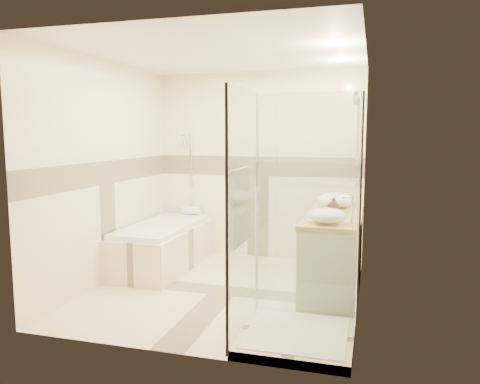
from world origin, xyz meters
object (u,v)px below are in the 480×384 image
(vessel_sink_near, at_px, (336,200))
(vessel_sink_far, at_px, (328,216))
(shower_enclosure, at_px, (285,278))
(vanity, at_px, (334,253))
(amenity_bottle_a, at_px, (332,207))
(bathtub, at_px, (163,243))
(amenity_bottle_b, at_px, (334,204))

(vessel_sink_near, distance_m, vessel_sink_far, 0.99)
(shower_enclosure, relative_size, vessel_sink_far, 5.65)
(vanity, bearing_deg, amenity_bottle_a, -108.36)
(bathtub, height_order, amenity_bottle_b, amenity_bottle_b)
(vanity, distance_m, shower_enclosure, 1.31)
(vessel_sink_near, height_order, amenity_bottle_b, vessel_sink_near)
(vanity, relative_size, amenity_bottle_b, 10.63)
(amenity_bottle_b, bearing_deg, bathtub, 174.67)
(vessel_sink_near, relative_size, amenity_bottle_b, 2.83)
(shower_enclosure, relative_size, vessel_sink_near, 4.73)
(shower_enclosure, xyz_separation_m, amenity_bottle_a, (0.27, 1.21, 0.42))
(vessel_sink_far, bearing_deg, shower_enclosure, -111.12)
(bathtub, bearing_deg, vessel_sink_near, 2.16)
(vanity, relative_size, shower_enclosure, 0.79)
(vessel_sink_near, bearing_deg, amenity_bottle_b, -90.00)
(shower_enclosure, distance_m, vessel_sink_near, 1.78)
(bathtub, xyz_separation_m, vanity, (2.15, -0.35, 0.12))
(bathtub, height_order, vessel_sink_near, vessel_sink_near)
(bathtub, height_order, shower_enclosure, shower_enclosure)
(bathtub, distance_m, amenity_bottle_b, 2.23)
(amenity_bottle_b, bearing_deg, amenity_bottle_a, -90.00)
(vessel_sink_far, relative_size, amenity_bottle_a, 2.27)
(shower_enclosure, relative_size, amenity_bottle_a, 12.82)
(bathtub, distance_m, shower_enclosure, 2.47)
(vanity, xyz_separation_m, vessel_sink_near, (-0.02, 0.43, 0.51))
(vessel_sink_near, relative_size, amenity_bottle_a, 2.71)
(vessel_sink_near, bearing_deg, vessel_sink_far, -90.00)
(vanity, xyz_separation_m, amenity_bottle_b, (-0.02, 0.15, 0.50))
(bathtub, xyz_separation_m, amenity_bottle_a, (2.13, -0.41, 0.62))
(vanity, distance_m, amenity_bottle_a, 0.51)
(vanity, distance_m, amenity_bottle_b, 0.52)
(bathtub, relative_size, amenity_bottle_b, 11.15)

